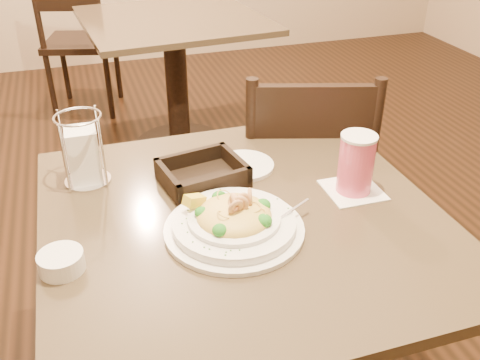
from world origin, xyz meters
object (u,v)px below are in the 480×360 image
object	(u,v)px
side_plate	(243,165)
main_table	(242,292)
napkin_caddy	(84,154)
bread_basket	(203,175)
butter_ramekin	(61,262)
dining_chair_near	(302,187)
dining_chair_far	(78,37)
drink_glass	(356,164)
background_table	(175,62)
pasta_bowl	(234,221)

from	to	relation	value
side_plate	main_table	bearing A→B (deg)	-108.38
main_table	napkin_caddy	size ratio (longest dim) A/B	4.91
napkin_caddy	side_plate	xyz separation A→B (m)	(0.40, -0.05, -0.07)
bread_basket	butter_ramekin	distance (m)	0.42
napkin_caddy	butter_ramekin	xyz separation A→B (m)	(-0.07, -0.33, -0.06)
dining_chair_near	side_plate	world-z (taller)	dining_chair_near
dining_chair_far	bread_basket	distance (m)	2.38
drink_glass	butter_ramekin	size ratio (longest dim) A/B	1.68
background_table	dining_chair_far	size ratio (longest dim) A/B	1.05
dining_chair_far	dining_chair_near	bearing A→B (deg)	121.91
pasta_bowl	side_plate	size ratio (longest dim) A/B	2.08
dining_chair_far	side_plate	world-z (taller)	dining_chair_far
side_plate	butter_ramekin	bearing A→B (deg)	-148.78
background_table	drink_glass	bearing A→B (deg)	-87.33
drink_glass	butter_ramekin	distance (m)	0.70
background_table	butter_ramekin	distance (m)	2.01
dining_chair_far	drink_glass	distance (m)	2.59
background_table	pasta_bowl	world-z (taller)	pasta_bowl
bread_basket	dining_chair_near	bearing A→B (deg)	34.29
drink_glass	butter_ramekin	world-z (taller)	drink_glass
bread_basket	drink_glass	bearing A→B (deg)	-23.92
dining_chair_near	butter_ramekin	distance (m)	0.96
main_table	dining_chair_far	bearing A→B (deg)	96.17
napkin_caddy	butter_ramekin	distance (m)	0.35
dining_chair_far	bread_basket	size ratio (longest dim) A/B	4.16
background_table	butter_ramekin	bearing A→B (deg)	-107.71
main_table	dining_chair_far	xyz separation A→B (m)	(-0.27, 2.52, -0.02)
dining_chair_far	butter_ramekin	size ratio (longest dim) A/B	10.34
dining_chair_near	bread_basket	bearing A→B (deg)	51.32
bread_basket	napkin_caddy	distance (m)	0.30
dining_chair_far	napkin_caddy	size ratio (longest dim) A/B	5.08
background_table	butter_ramekin	xyz separation A→B (m)	(-0.61, -1.90, 0.26)
drink_glass	bread_basket	xyz separation A→B (m)	(-0.34, 0.15, -0.05)
background_table	dining_chair_far	xyz separation A→B (m)	(-0.48, 0.70, -0.02)
drink_glass	napkin_caddy	size ratio (longest dim) A/B	0.83
bread_basket	napkin_caddy	xyz separation A→B (m)	(-0.28, 0.09, 0.06)
main_table	butter_ramekin	world-z (taller)	butter_ramekin
dining_chair_near	main_table	bearing A→B (deg)	68.22
dining_chair_near	side_plate	xyz separation A→B (m)	(-0.29, -0.24, 0.26)
butter_ramekin	drink_glass	bearing A→B (deg)	7.50
drink_glass	butter_ramekin	bearing A→B (deg)	-172.50
main_table	dining_chair_far	size ratio (longest dim) A/B	0.97
side_plate	butter_ramekin	distance (m)	0.55
pasta_bowl	butter_ramekin	xyz separation A→B (m)	(-0.36, -0.02, -0.01)
drink_glass	pasta_bowl	bearing A→B (deg)	-167.67
dining_chair_near	dining_chair_far	world-z (taller)	same
background_table	butter_ramekin	world-z (taller)	butter_ramekin
pasta_bowl	drink_glass	size ratio (longest dim) A/B	2.22
background_table	bread_basket	world-z (taller)	bread_basket
background_table	bread_basket	distance (m)	1.69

